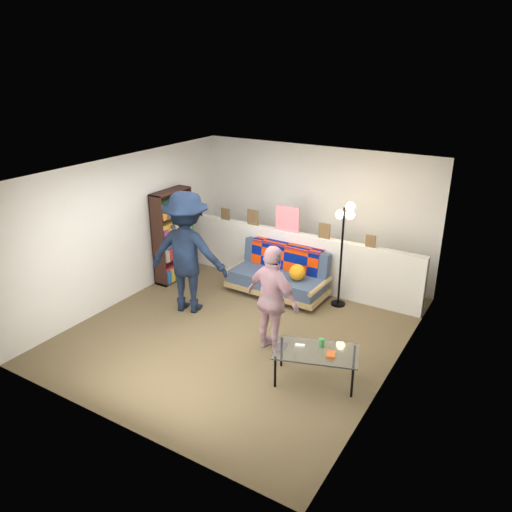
{
  "coord_description": "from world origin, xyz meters",
  "views": [
    {
      "loc": [
        3.59,
        -5.54,
        3.83
      ],
      "look_at": [
        0.0,
        0.4,
        1.05
      ],
      "focal_mm": 35.0,
      "sensor_mm": 36.0,
      "label": 1
    }
  ],
  "objects_px": {
    "floor_lamp": "(344,234)",
    "person_right": "(273,300)",
    "bookshelf": "(173,238)",
    "person_left": "(187,253)",
    "futon_sofa": "(280,276)",
    "coffee_table": "(316,353)"
  },
  "relations": [
    {
      "from": "futon_sofa",
      "to": "bookshelf",
      "type": "height_order",
      "value": "bookshelf"
    },
    {
      "from": "bookshelf",
      "to": "person_left",
      "type": "distance_m",
      "value": 1.31
    },
    {
      "from": "bookshelf",
      "to": "coffee_table",
      "type": "distance_m",
      "value": 3.91
    },
    {
      "from": "futon_sofa",
      "to": "coffee_table",
      "type": "bearing_deg",
      "value": -51.01
    },
    {
      "from": "floor_lamp",
      "to": "person_right",
      "type": "relative_size",
      "value": 1.13
    },
    {
      "from": "person_left",
      "to": "futon_sofa",
      "type": "bearing_deg",
      "value": -143.46
    },
    {
      "from": "bookshelf",
      "to": "floor_lamp",
      "type": "relative_size",
      "value": 0.96
    },
    {
      "from": "person_left",
      "to": "bookshelf",
      "type": "bearing_deg",
      "value": -54.73
    },
    {
      "from": "person_right",
      "to": "person_left",
      "type": "bearing_deg",
      "value": 2.36
    },
    {
      "from": "futon_sofa",
      "to": "person_right",
      "type": "bearing_deg",
      "value": -64.68
    },
    {
      "from": "futon_sofa",
      "to": "person_left",
      "type": "distance_m",
      "value": 1.7
    },
    {
      "from": "floor_lamp",
      "to": "futon_sofa",
      "type": "bearing_deg",
      "value": -170.94
    },
    {
      "from": "futon_sofa",
      "to": "coffee_table",
      "type": "height_order",
      "value": "futon_sofa"
    },
    {
      "from": "bookshelf",
      "to": "coffee_table",
      "type": "height_order",
      "value": "bookshelf"
    },
    {
      "from": "coffee_table",
      "to": "person_right",
      "type": "height_order",
      "value": "person_right"
    },
    {
      "from": "coffee_table",
      "to": "floor_lamp",
      "type": "distance_m",
      "value": 2.35
    },
    {
      "from": "futon_sofa",
      "to": "floor_lamp",
      "type": "xyz_separation_m",
      "value": [
        1.05,
        0.17,
        0.89
      ]
    },
    {
      "from": "floor_lamp",
      "to": "person_left",
      "type": "distance_m",
      "value": 2.49
    },
    {
      "from": "person_left",
      "to": "person_right",
      "type": "xyz_separation_m",
      "value": [
        1.74,
        -0.37,
        -0.21
      ]
    },
    {
      "from": "coffee_table",
      "to": "floor_lamp",
      "type": "height_order",
      "value": "floor_lamp"
    },
    {
      "from": "coffee_table",
      "to": "floor_lamp",
      "type": "xyz_separation_m",
      "value": [
        -0.54,
        2.14,
        0.83
      ]
    },
    {
      "from": "person_left",
      "to": "person_right",
      "type": "height_order",
      "value": "person_left"
    }
  ]
}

